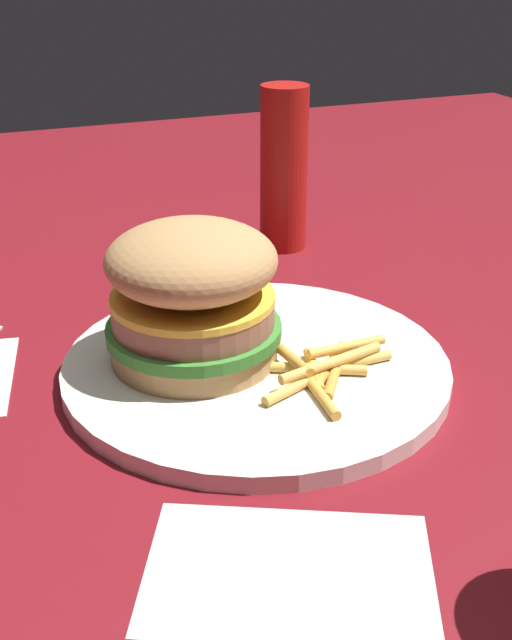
# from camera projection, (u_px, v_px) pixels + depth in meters

# --- Properties ---
(ground_plane) EXTENTS (1.60, 1.60, 0.00)m
(ground_plane) POSITION_uv_depth(u_px,v_px,m) (235.00, 374.00, 0.56)
(ground_plane) COLOR maroon
(plate) EXTENTS (0.26, 0.26, 0.01)m
(plate) POSITION_uv_depth(u_px,v_px,m) (256.00, 367.00, 0.56)
(plate) COLOR silver
(plate) RESTS_ON ground_plane
(sandwich) EXTENTS (0.12, 0.12, 0.10)m
(sandwich) POSITION_uv_depth(u_px,v_px,m) (193.00, 293.00, 0.54)
(sandwich) COLOR tan
(sandwich) RESTS_ON plate
(fries_pile) EXTENTS (0.10, 0.09, 0.01)m
(fries_pile) POSITION_uv_depth(u_px,v_px,m) (322.00, 368.00, 0.54)
(fries_pile) COLOR gold
(fries_pile) RESTS_ON plate
(ketchup_bottle) EXTENTS (0.04, 0.04, 0.15)m
(ketchup_bottle) POSITION_uv_depth(u_px,v_px,m) (284.00, 169.00, 0.75)
(ketchup_bottle) COLOR #B21914
(ketchup_bottle) RESTS_ON ground_plane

